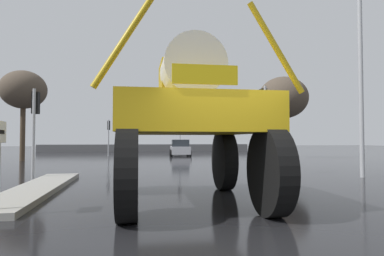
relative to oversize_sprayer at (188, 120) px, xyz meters
name	(u,v)px	position (x,y,z in m)	size (l,w,h in m)	color
ground_plane	(159,162)	(0.41, 14.83, -1.99)	(120.00, 120.00, 0.00)	black
median_island	(37,189)	(-4.09, 2.42, -1.92)	(1.22, 7.41, 0.15)	#9E9B93
oversize_sprayer	(188,120)	(0.00, 0.00, 0.00)	(4.11, 5.43, 4.22)	black
sedan_ahead	(180,148)	(3.00, 23.22, -1.28)	(2.12, 4.22, 1.52)	#B7B7BF
traffic_signal_near_left	(35,114)	(-5.03, 5.54, 0.52)	(0.24, 0.54, 3.45)	#A8AAAF
traffic_signal_near_right	(264,110)	(4.21, 5.53, 0.79)	(0.24, 0.54, 3.81)	#A8AAAF
traffic_signal_far_left	(180,124)	(3.06, 23.92, 1.01)	(0.24, 0.55, 4.11)	#A8AAAF
traffic_signal_far_right	(109,130)	(-3.62, 23.93, 0.46)	(0.24, 0.55, 3.37)	#A8AAAF
streetlight_near_right	(363,57)	(7.87, 4.03, 2.88)	(1.75, 0.24, 8.87)	#A8AAAF
bare_tree_left	(23,90)	(-9.09, 17.37, 3.04)	(3.19, 3.19, 6.44)	#473828
bare_tree_right	(283,98)	(10.58, 17.16, 2.89)	(3.97, 3.97, 6.60)	#473828
roadside_barrier	(147,148)	(0.41, 35.47, -1.54)	(26.99, 0.24, 0.90)	#59595B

